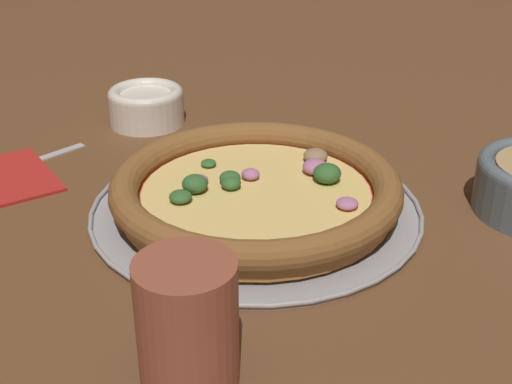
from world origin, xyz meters
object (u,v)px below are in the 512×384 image
object	(u,v)px
drinking_cup	(187,324)
bowl_far	(146,104)
fork	(13,168)
pizza_tray	(256,209)
napkin	(2,178)
pizza	(256,190)

from	to	relation	value
drinking_cup	bowl_far	bearing A→B (deg)	141.68
bowl_far	fork	xyz separation A→B (m)	(-0.01, -0.21, -0.03)
pizza_tray	drinking_cup	size ratio (longest dim) A/B	3.46
napkin	fork	size ratio (longest dim) A/B	0.91
bowl_far	drinking_cup	bearing A→B (deg)	-38.32
pizza_tray	bowl_far	world-z (taller)	bowl_far
napkin	bowl_far	bearing A→B (deg)	91.44
drinking_cup	napkin	xyz separation A→B (m)	(-0.42, 0.10, -0.05)
bowl_far	pizza_tray	bearing A→B (deg)	-18.92
bowl_far	fork	distance (m)	0.22
pizza_tray	napkin	distance (m)	0.32
drinking_cup	fork	distance (m)	0.46
fork	bowl_far	bearing A→B (deg)	-179.85
napkin	pizza	bearing A→B (deg)	26.19
pizza_tray	fork	size ratio (longest dim) A/B	2.01
pizza_tray	bowl_far	distance (m)	0.31
napkin	drinking_cup	bearing A→B (deg)	-12.99
pizza_tray	napkin	bearing A→B (deg)	-153.90
napkin	fork	bearing A→B (deg)	125.09
pizza_tray	pizza	bearing A→B (deg)	87.85
pizza_tray	pizza	distance (m)	0.02
bowl_far	fork	size ratio (longest dim) A/B	0.58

